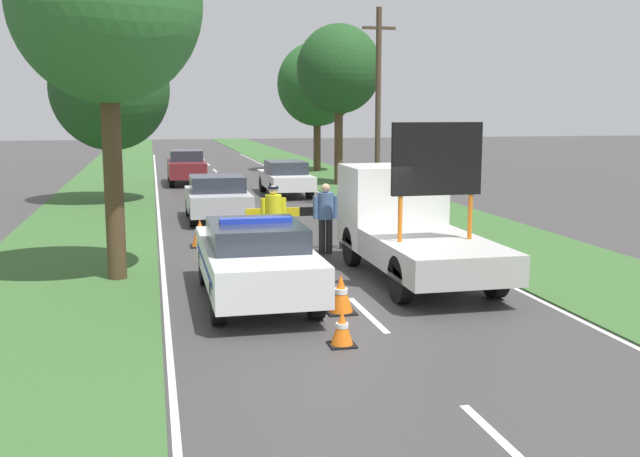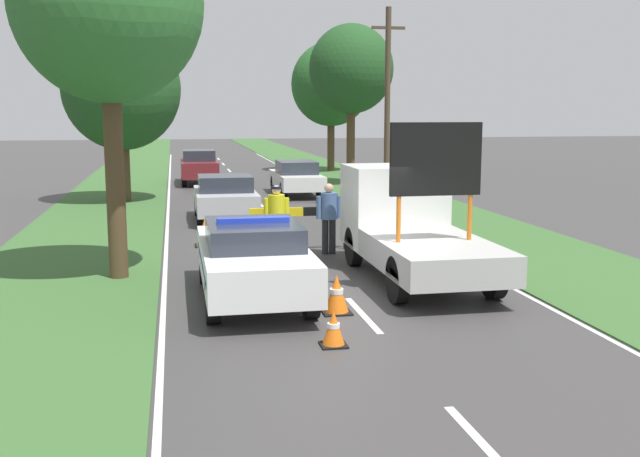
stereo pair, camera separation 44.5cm
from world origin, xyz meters
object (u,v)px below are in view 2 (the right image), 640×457
traffic_cone_centre_front (205,233)px  roadside_tree_mid_left (108,4)px  traffic_cone_near_police (334,328)px  roadside_tree_near_left (351,70)px  police_car (253,258)px  police_officer (277,214)px  queued_car_van_white (296,177)px  traffic_cone_near_truck (337,294)px  roadside_tree_near_right (331,84)px  pedestrian_civilian (329,213)px  work_truck (409,224)px  road_barrier (303,215)px  roadside_tree_mid_right (121,89)px  queued_car_wagon_maroon (199,166)px  queued_car_sedan_silver (225,197)px  utility_pole (387,107)px

traffic_cone_centre_front → roadside_tree_mid_left: size_ratio=0.09×
traffic_cone_near_police → roadside_tree_near_left: roadside_tree_near_left is taller
police_car → police_officer: size_ratio=2.80×
traffic_cone_near_police → queued_car_van_white: queued_car_van_white is taller
traffic_cone_centre_front → traffic_cone_near_truck: traffic_cone_centre_front is taller
police_car → roadside_tree_near_right: size_ratio=0.66×
traffic_cone_near_police → roadside_tree_mid_left: 8.46m
police_officer → pedestrian_civilian: bearing=-177.8°
work_truck → police_officer: (-2.55, 2.59, -0.08)m
road_barrier → pedestrian_civilian: bearing=-42.7°
pedestrian_civilian → roadside_tree_mid_right: (-5.67, 12.03, 3.34)m
road_barrier → queued_car_wagon_maroon: queued_car_wagon_maroon is taller
queued_car_sedan_silver → utility_pole: size_ratio=0.55×
work_truck → roadside_tree_near_right: 28.08m
traffic_cone_near_truck → roadside_tree_mid_left: bearing=138.0°
traffic_cone_centre_front → roadside_tree_near_left: roadside_tree_near_left is taller
roadside_tree_mid_left → roadside_tree_mid_right: roadside_tree_mid_left is taller
roadside_tree_near_left → queued_car_wagon_maroon: bearing=163.2°
police_car → queued_car_sedan_silver: 10.55m
roadside_tree_mid_left → utility_pole: roadside_tree_mid_left is taller
work_truck → traffic_cone_near_truck: (-2.22, -2.81, -0.78)m
police_car → queued_car_van_white: 17.73m
roadside_tree_near_left → road_barrier: bearing=-107.4°
traffic_cone_near_police → roadside_tree_near_right: (6.69, 32.15, 4.75)m
road_barrier → pedestrian_civilian: 0.81m
pedestrian_civilian → queued_car_wagon_maroon: pedestrian_civilian is taller
queued_car_sedan_silver → work_truck: bearing=110.6°
roadside_tree_near_left → police_officer: bearing=-109.2°
roadside_tree_mid_right → utility_pole: (9.42, -4.12, -0.70)m
queued_car_sedan_silver → utility_pole: (5.91, 1.57, 2.92)m
traffic_cone_near_truck → roadside_tree_mid_right: (-4.68, 17.49, 4.04)m
traffic_cone_centre_front → roadside_tree_mid_right: 11.42m
traffic_cone_near_truck → roadside_tree_mid_right: bearing=105.0°
work_truck → police_car: bearing=20.9°
work_truck → roadside_tree_mid_left: roadside_tree_mid_left is taller
queued_car_van_white → roadside_tree_near_right: size_ratio=0.63×
pedestrian_civilian → roadside_tree_mid_left: bearing=-152.4°
road_barrier → roadside_tree_near_right: bearing=79.4°
roadside_tree_near_left → roadside_tree_mid_left: roadside_tree_mid_left is taller
queued_car_van_white → roadside_tree_mid_left: (-6.29, -15.01, 4.95)m
utility_pole → police_car: bearing=-116.7°
roadside_tree_mid_right → police_officer: bearing=-70.3°
traffic_cone_near_truck → queued_car_wagon_maroon: bearing=93.7°
traffic_cone_near_police → utility_pole: (5.19, 15.20, 3.40)m
queued_car_sedan_silver → utility_pole: utility_pole is taller
police_officer → traffic_cone_near_police: size_ratio=3.12×
pedestrian_civilian → queued_car_van_white: 13.21m
traffic_cone_near_police → queued_car_sedan_silver: queued_car_sedan_silver is taller
work_truck → queued_car_van_white: size_ratio=1.19×
traffic_cone_centre_front → roadside_tree_near_right: 25.05m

